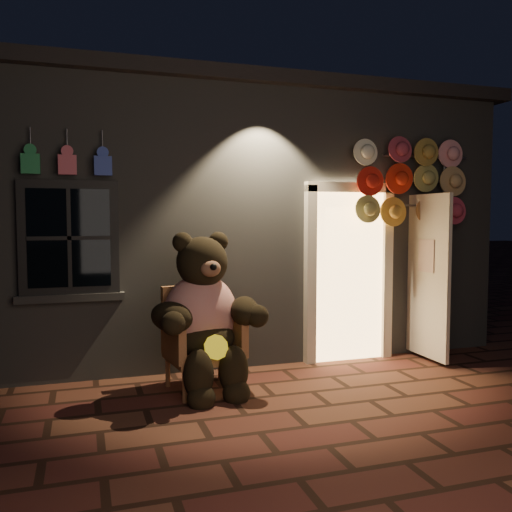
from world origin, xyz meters
name	(u,v)px	position (x,y,z in m)	size (l,w,h in m)	color
ground	(289,410)	(0.00, 0.00, 0.00)	(60.00, 60.00, 0.00)	brown
shop_building	(199,219)	(0.00, 3.99, 1.74)	(7.30, 5.95, 3.51)	slate
wicker_armchair	(201,338)	(-0.63, 0.89, 0.52)	(0.80, 0.74, 1.05)	#AE6A43
teddy_bear	(204,316)	(-0.62, 0.76, 0.77)	(1.21, 1.01, 1.68)	#B31F13
hat_rack	(413,182)	(2.13, 1.28, 2.20)	(1.63, 0.22, 2.75)	#59595E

